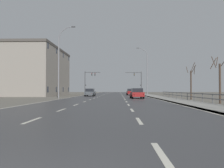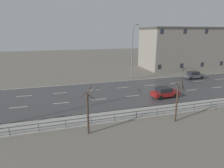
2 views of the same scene
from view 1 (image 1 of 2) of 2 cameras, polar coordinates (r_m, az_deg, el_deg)
ground_plane at (r=51.01m, az=-0.09°, el=-2.95°), size 160.00×160.00×0.12m
road_asphalt_strip at (r=63.00m, az=0.22°, el=-2.58°), size 14.00×120.00×0.03m
sidewalk_right at (r=63.37m, az=7.87°, el=-2.51°), size 3.00×120.00×0.12m
guardrail at (r=28.00m, az=19.04°, el=-2.63°), size 0.07×36.38×1.00m
street_lamp_midground at (r=51.35m, az=8.26°, el=2.81°), size 2.40×0.24×10.35m
street_lamp_left_bank at (r=37.07m, az=-12.38°, el=4.89°), size 2.60×0.24×11.00m
traffic_signal_right at (r=67.52m, az=6.38°, el=1.03°), size 4.53×0.36×6.43m
traffic_signal_left at (r=66.93m, az=-5.62°, el=1.23°), size 4.40×0.36×6.45m
car_near_left at (r=49.00m, az=-5.26°, el=-2.00°), size 1.95×4.16×1.57m
car_mid_centre at (r=36.45m, az=5.97°, el=-2.23°), size 1.98×4.17×1.57m
car_near_right at (r=58.28m, az=4.47°, el=-1.89°), size 1.97×4.17×1.57m
brick_building at (r=57.46m, az=-17.20°, el=2.77°), size 10.23×21.65×10.83m
bare_tree_near at (r=25.61m, az=24.28°, el=0.79°), size 1.54×1.58×4.73m
bare_tree_mid at (r=34.76m, az=18.39°, el=0.32°), size 1.29×1.33×5.17m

